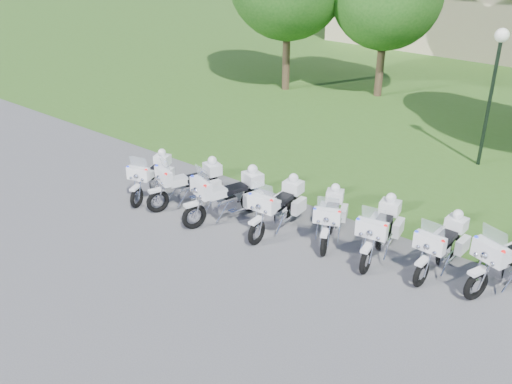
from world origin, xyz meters
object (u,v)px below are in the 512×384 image
Objects in this scene: motorcycle_2 at (228,194)px; lamp_post at (496,65)px; motorcycle_3 at (278,206)px; motorcycle_7 at (511,258)px; motorcycle_6 at (442,244)px; motorcycle_5 at (380,229)px; motorcycle_4 at (331,216)px; motorcycle_1 at (190,182)px; motorcycle_0 at (152,175)px.

lamp_post reaches higher than motorcycle_2.
motorcycle_7 is at bearing -172.12° from motorcycle_3.
motorcycle_6 is (5.67, 1.26, -0.07)m from motorcycle_2.
motorcycle_4 is at bearing -6.71° from motorcycle_5.
motorcycle_3 is 1.44m from motorcycle_4.
motorcycle_6 is (7.13, 1.31, -0.03)m from motorcycle_1.
lamp_post reaches higher than motorcycle_0.
motorcycle_6 is at bearing 31.95° from motorcycle_7.
motorcycle_6 reaches higher than motorcycle_4.
motorcycle_3 is 2.81m from motorcycle_5.
motorcycle_5 reaches higher than motorcycle_6.
motorcycle_5 is 1.03× the size of motorcycle_6.
motorcycle_0 is at bearing -0.00° from motorcycle_5.
motorcycle_0 is 0.85× the size of motorcycle_2.
motorcycle_5 reaches higher than motorcycle_4.
motorcycle_5 is (2.75, 0.57, 0.00)m from motorcycle_3.
motorcycle_7 is 0.54× the size of lamp_post.
motorcycle_1 and motorcycle_5 have the same top height.
motorcycle_1 is at bearing 4.99° from motorcycle_3.
motorcycle_1 is 4.36m from motorcycle_4.
motorcycle_5 reaches higher than motorcycle_3.
motorcycle_2 is (2.82, 0.30, 0.11)m from motorcycle_0.
motorcycle_0 is 0.91× the size of motorcycle_6.
motorcycle_2 is 1.02× the size of motorcycle_7.
motorcycle_5 is at bearing -90.19° from lamp_post.
motorcycle_2 reaches higher than motorcycle_0.
motorcycle_3 is (4.25, 0.70, 0.06)m from motorcycle_0.
motorcycle_7 is at bearing -165.73° from motorcycle_6.
motorcycle_4 is (5.61, 1.18, 0.01)m from motorcycle_0.
motorcycle_3 is at bearing -146.60° from motorcycle_2.
lamp_post is (7.03, 8.52, 2.80)m from motorcycle_0.
motorcycle_3 is 1.15× the size of motorcycle_4.
motorcycle_1 is 0.51× the size of lamp_post.
motorcycle_4 is 0.87× the size of motorcycle_5.
motorcycle_1 is at bearing 19.58° from motorcycle_2.
motorcycle_7 reaches higher than motorcycle_5.
motorcycle_6 is at bearing -178.90° from motorcycle_5.
motorcycle_4 is at bearing 29.33° from motorcycle_7.
motorcycle_1 reaches higher than motorcycle_0.
motorcycle_3 is at bearing -151.40° from motorcycle_1.
motorcycle_4 is at bearing -100.91° from lamp_post.
motorcycle_2 is at bearing -158.37° from motorcycle_1.
motorcycle_0 is 8.63m from motorcycle_6.
motorcycle_7 reaches higher than motorcycle_1.
motorcycle_1 is at bearing -0.10° from motorcycle_5.
motorcycle_1 is 0.96× the size of motorcycle_3.
motorcycle_2 reaches higher than motorcycle_1.
motorcycle_2 is at bearing -5.66° from motorcycle_4.
motorcycle_5 is (5.65, 1.01, -0.00)m from motorcycle_1.
motorcycle_0 is 0.88× the size of motorcycle_3.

